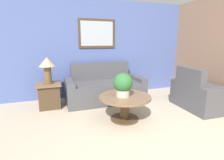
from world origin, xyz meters
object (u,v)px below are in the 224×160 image
object	(u,v)px
coffee_table	(125,103)
potted_plant_on_table	(123,84)
side_table	(50,95)
table_lamp	(47,66)
couch_main	(104,89)
armchair	(201,95)

from	to	relation	value
coffee_table	potted_plant_on_table	bearing A→B (deg)	-168.05
side_table	potted_plant_on_table	bearing A→B (deg)	-41.54
coffee_table	table_lamp	bearing A→B (deg)	139.73
table_lamp	potted_plant_on_table	size ratio (longest dim) A/B	1.32
couch_main	potted_plant_on_table	world-z (taller)	couch_main
coffee_table	potted_plant_on_table	xyz separation A→B (m)	(-0.05, -0.01, 0.37)
armchair	potted_plant_on_table	xyz separation A→B (m)	(-1.94, -0.01, 0.41)
couch_main	side_table	size ratio (longest dim) A/B	3.43
couch_main	armchair	bearing A→B (deg)	-32.51
coffee_table	table_lamp	xyz separation A→B (m)	(-1.38, 1.17, 0.63)
couch_main	table_lamp	xyz separation A→B (m)	(-1.34, -0.06, 0.67)
armchair	table_lamp	distance (m)	3.54
table_lamp	coffee_table	bearing A→B (deg)	-40.27
armchair	coffee_table	distance (m)	1.89
couch_main	potted_plant_on_table	size ratio (longest dim) A/B	4.32
side_table	potted_plant_on_table	xyz separation A→B (m)	(1.33, -1.18, 0.43)
coffee_table	side_table	distance (m)	1.81
side_table	table_lamp	world-z (taller)	table_lamp
coffee_table	side_table	bearing A→B (deg)	139.73
armchair	table_lamp	size ratio (longest dim) A/B	1.95
armchair	table_lamp	xyz separation A→B (m)	(-3.27, 1.17, 0.67)
couch_main	armchair	xyz separation A→B (m)	(1.93, -1.23, -0.00)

